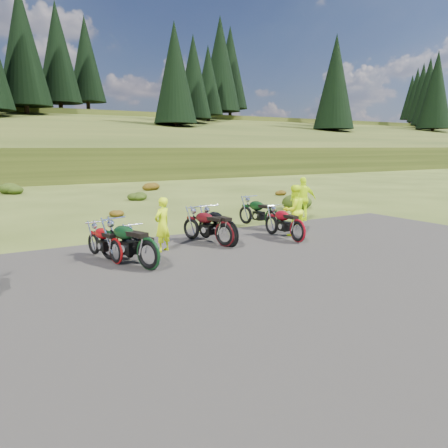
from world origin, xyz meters
TOP-DOWN VIEW (x-y plane):
  - ground at (0.00, 0.00)m, footprint 300.00×300.00m
  - gravel_pad at (0.00, -2.00)m, footprint 20.00×12.00m
  - hill_slope at (0.00, 50.00)m, footprint 300.00×45.97m
  - conifer_23 at (3.00, 62.00)m, footprint 7.48×7.48m
  - conifer_24 at (9.00, 68.00)m, footprint 7.04×7.04m
  - conifer_25 at (15.00, 74.00)m, footprint 6.60×6.60m
  - conifer_26 at (21.00, 49.00)m, footprint 6.16×6.16m
  - conifer_27 at (27.00, 55.00)m, footprint 5.72×5.72m
  - conifer_28 at (33.00, 61.00)m, footprint 5.28×5.28m
  - conifer_29 at (39.00, 67.00)m, footprint 7.92×7.92m
  - conifer_30 at (45.00, 73.00)m, footprint 7.48×7.48m
  - conifer_31 at (51.00, 48.00)m, footprint 7.04×7.04m
  - conifer_32 at (57.00, 54.00)m, footprint 6.60×6.60m
  - conifer_33 at (63.00, 60.00)m, footprint 6.16×6.16m
  - conifer_34 at (69.00, 66.00)m, footprint 5.72×5.72m
  - conifer_35 at (75.00, 72.00)m, footprint 5.28×5.28m
  - conifer_36 at (81.00, 78.00)m, footprint 7.92×7.92m
  - conifer_37 at (87.00, 53.00)m, footprint 7.48×7.48m
  - conifer_38 at (93.00, 59.00)m, footprint 7.04×7.04m
  - conifer_39 at (99.00, 65.00)m, footprint 6.60×6.60m
  - conifer_40 at (105.00, 71.00)m, footprint 6.16×6.16m
  - conifer_41 at (111.00, 77.00)m, footprint 5.72×5.72m
  - shrub_3 at (-3.30, 21.90)m, footprint 1.56×1.56m
  - shrub_4 at (-0.40, 9.20)m, footprint 0.77×0.77m
  - shrub_5 at (2.50, 14.50)m, footprint 1.03×1.03m
  - shrub_6 at (5.40, 19.80)m, footprint 1.30×1.30m
  - shrub_7 at (8.30, 7.10)m, footprint 1.56×1.56m
  - shrub_8 at (11.20, 12.40)m, footprint 0.77×0.77m
  - motorcycle_1 at (-2.82, 1.25)m, footprint 0.99×2.02m
  - motorcycle_2 at (-2.31, 0.27)m, footprint 1.55×2.44m
  - motorcycle_3 at (-2.15, 0.37)m, footprint 0.92×1.99m
  - motorcycle_4 at (0.65, 1.53)m, footprint 1.34×2.33m
  - motorcycle_5 at (0.75, 1.35)m, footprint 0.85×2.28m
  - motorcycle_6 at (2.96, 0.85)m, footprint 0.73×2.11m
  - motorcycle_7 at (3.53, 2.92)m, footprint 1.03×2.34m
  - person_middle at (-1.22, 1.94)m, footprint 0.69×0.60m
  - person_right_a at (3.59, 1.81)m, footprint 0.86×0.68m
  - person_right_b at (5.88, 3.96)m, footprint 1.14×0.81m

SIDE VIEW (x-z plane):
  - ground at x=0.00m, z-range 0.00..0.00m
  - gravel_pad at x=0.00m, z-range -0.02..0.02m
  - hill_slope at x=0.00m, z-range -4.69..4.69m
  - motorcycle_1 at x=-2.82m, z-range -0.51..0.51m
  - motorcycle_2 at x=-2.31m, z-range -0.61..0.61m
  - motorcycle_3 at x=-2.15m, z-range -0.50..0.50m
  - motorcycle_4 at x=0.65m, z-range -0.58..0.58m
  - motorcycle_5 at x=0.75m, z-range -0.59..0.59m
  - motorcycle_6 at x=2.96m, z-range -0.55..0.55m
  - motorcycle_7 at x=3.53m, z-range -0.59..0.59m
  - shrub_4 at x=-0.40m, z-range 0.00..0.45m
  - shrub_8 at x=11.20m, z-range 0.00..0.45m
  - shrub_5 at x=2.50m, z-range 0.00..0.61m
  - shrub_6 at x=5.40m, z-range 0.00..0.77m
  - shrub_3 at x=-3.30m, z-range 0.00..0.92m
  - shrub_7 at x=8.30m, z-range 0.00..0.92m
  - person_middle at x=-1.22m, z-range 0.00..1.59m
  - person_right_a at x=3.59m, z-range 0.00..1.74m
  - person_right_b at x=5.88m, z-range 0.00..1.80m
  - conifer_26 at x=21.00m, z-range 5.37..21.37m
  - conifer_27 at x=27.00m, z-range 6.56..21.56m
  - conifer_31 at x=51.00m, z-range 5.18..23.18m
  - conifer_28 at x=33.00m, z-range 7.76..21.76m
  - conifer_32 at x=57.00m, z-range 6.37..23.37m
  - conifer_33 at x=63.00m, z-range 7.56..23.56m
  - conifer_37 at x=87.00m, z-range 6.17..25.17m
  - conifer_34 at x=69.00m, z-range 8.76..23.76m
  - conifer_38 at x=93.00m, z-range 7.37..25.37m
  - conifer_35 at x=75.00m, z-range 9.95..23.95m
  - conifer_39 at x=99.00m, z-range 8.56..25.56m
  - conifer_23 at x=3.00m, z-range 7.97..26.97m
  - conifer_41 at x=111.00m, z-range 10.15..25.15m
  - conifer_40 at x=105.00m, z-range 9.76..25.76m
  - conifer_24 at x=9.00m, z-range 9.16..27.16m
  - conifer_25 at x=15.00m, z-range 10.16..27.16m
  - conifer_29 at x=39.00m, z-range 8.97..28.97m
  - conifer_30 at x=45.00m, z-range 10.16..29.16m
  - conifer_36 at x=81.00m, z-range 10.16..30.16m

